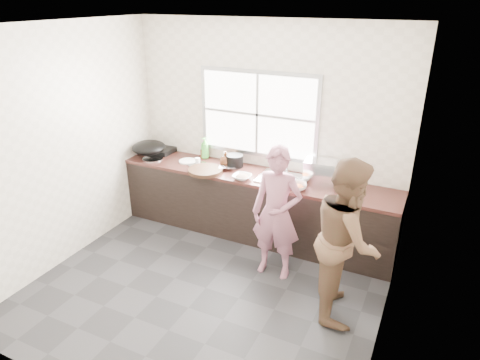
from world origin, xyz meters
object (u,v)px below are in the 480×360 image
at_px(pot_lid_left, 153,159).
at_px(pot_lid_right, 198,165).
at_px(person_side, 347,239).
at_px(black_pot, 235,161).
at_px(bottle_green, 205,148).
at_px(bowl_crabs, 297,187).
at_px(wok, 149,147).
at_px(bottle_brown_short, 226,159).
at_px(bowl_mince, 242,177).
at_px(bowl_held, 299,184).
at_px(woman, 277,218).
at_px(glass_jar, 198,161).
at_px(burner, 161,149).
at_px(cutting_board, 205,170).
at_px(dish_rack, 320,171).
at_px(bottle_brown_tall, 204,152).
at_px(plate_food, 188,161).

height_order(pot_lid_left, pot_lid_right, pot_lid_left).
height_order(person_side, black_pot, person_side).
height_order(bottle_green, pot_lid_right, bottle_green).
bearing_deg(bowl_crabs, bottle_green, 163.50).
bearing_deg(bottle_green, wok, -155.92).
relative_size(bowl_crabs, bottle_brown_short, 0.92).
distance_m(bowl_mince, pot_lid_right, 0.75).
relative_size(bowl_held, bottle_brown_short, 1.17).
relative_size(woman, bowl_crabs, 8.24).
height_order(black_pot, glass_jar, black_pot).
bearing_deg(pot_lid_left, bowl_held, -0.04).
height_order(woman, burner, woman).
relative_size(person_side, bowl_crabs, 9.44).
xyz_separation_m(woman, cutting_board, (-1.16, 0.47, 0.17)).
bearing_deg(woman, cutting_board, 155.93).
xyz_separation_m(woman, pot_lid_left, (-2.04, 0.56, 0.16)).
distance_m(person_side, glass_jar, 2.40).
bearing_deg(dish_rack, wok, 179.31).
bearing_deg(cutting_board, pot_lid_left, 174.39).
bearing_deg(dish_rack, bottle_brown_tall, 170.54).
distance_m(burner, pot_lid_left, 0.36).
distance_m(plate_food, dish_rack, 1.80).
xyz_separation_m(person_side, bottle_brown_tall, (-2.25, 1.20, 0.14)).
height_order(bowl_held, pot_lid_left, bowl_held).
xyz_separation_m(bottle_green, burner, (-0.73, -0.01, -0.12)).
height_order(plate_food, wok, wok).
xyz_separation_m(person_side, cutting_board, (-1.98, 0.76, 0.07)).
bearing_deg(bottle_green, pot_lid_right, -80.20).
height_order(cutting_board, bowl_crabs, bowl_crabs).
bearing_deg(cutting_board, bowl_mince, 0.00).
distance_m(plate_food, burner, 0.63).
bearing_deg(wok, pot_lid_left, -25.60).
xyz_separation_m(wok, pot_lid_left, (0.08, -0.04, -0.14)).
bearing_deg(plate_food, cutting_board, -27.93).
height_order(cutting_board, plate_food, cutting_board).
xyz_separation_m(woman, bottle_brown_short, (-1.02, 0.77, 0.24)).
bearing_deg(plate_food, pot_lid_left, -165.60).
bearing_deg(bowl_mince, wok, 175.18).
bearing_deg(pot_lid_right, pot_lid_left, -173.55).
distance_m(bottle_green, wok, 0.77).
bearing_deg(bottle_brown_short, wok, -171.12).
xyz_separation_m(cutting_board, bottle_brown_tall, (-0.27, 0.44, 0.06)).
bearing_deg(bottle_brown_tall, plate_food, -119.31).
xyz_separation_m(plate_food, wok, (-0.56, -0.09, 0.14)).
relative_size(plate_food, dish_rack, 0.64).
xyz_separation_m(woman, bowl_crabs, (0.07, 0.47, 0.18)).
bearing_deg(person_side, black_pot, 42.71).
height_order(bowl_mince, bottle_green, bottle_green).
xyz_separation_m(bottle_brown_tall, bottle_brown_short, (0.41, -0.14, 0.01)).
bearing_deg(person_side, bowl_held, 27.03).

